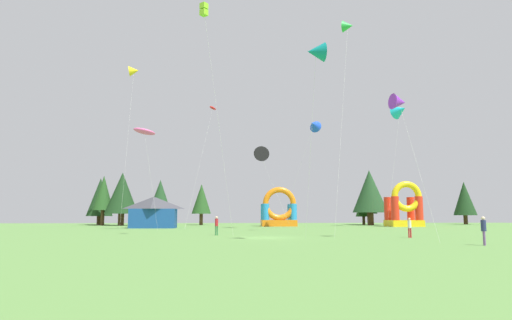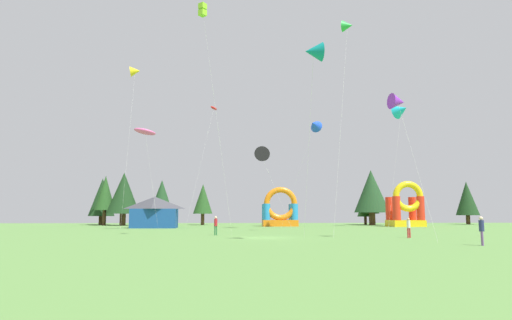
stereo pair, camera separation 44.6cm
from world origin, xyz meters
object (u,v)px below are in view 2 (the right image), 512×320
Objects in this scene: kite_red_parafoil at (214,108)px; kite_pink_parafoil at (145,132)px; kite_purple_delta at (398,102)px; person_near_camera at (216,224)px; kite_teal_delta at (314,52)px; festival_tent at (154,212)px; kite_yellow_delta at (135,71)px; kite_green_delta at (347,26)px; kite_blue_delta at (314,125)px; inflatable_orange_dome at (406,209)px; inflatable_red_slide at (280,213)px; kite_cyan_delta at (401,110)px; person_far_side at (482,228)px; kite_lime_box at (203,11)px; person_midfield at (409,226)px; kite_black_delta at (261,156)px.

kite_red_parafoil is 15.41m from kite_pink_parafoil.
kite_purple_delta is 6.67× the size of person_near_camera.
person_near_camera is at bearing 122.71° from kite_teal_delta.
kite_pink_parafoil is 13.02m from festival_tent.
kite_red_parafoil is at bearing -13.01° from kite_yellow_delta.
kite_pink_parafoil is (-23.49, 11.62, -9.57)m from kite_green_delta.
kite_blue_delta reaches higher than kite_pink_parafoil.
kite_teal_delta reaches higher than inflatable_orange_dome.
kite_purple_delta is at bearing -81.08° from inflatable_red_slide.
inflatable_orange_dome is (0.90, 1.99, -15.67)m from kite_cyan_delta.
kite_cyan_delta is at bearing 56.98° from kite_green_delta.
kite_green_delta is at bearing -123.02° from kite_cyan_delta.
kite_green_delta is 3.57× the size of inflatable_red_slide.
festival_tent reaches higher than person_far_side.
kite_yellow_delta is 47.06m from kite_teal_delta.
kite_purple_delta reaches higher than person_near_camera.
kite_green_delta is at bearing 26.53° from kite_lime_box.
kite_teal_delta is 30.64m from kite_pink_parafoil.
kite_pink_parafoil is at bearing -164.23° from kite_cyan_delta.
kite_cyan_delta is 35.22m from kite_purple_delta.
kite_blue_delta is 8.94× the size of person_near_camera.
kite_cyan_delta is at bearing 67.60° from kite_purple_delta.
festival_tent is at bearing -175.93° from kite_cyan_delta.
kite_blue_delta is 27.86m from person_near_camera.
person_far_side is (18.96, -39.85, -17.37)m from kite_red_parafoil.
kite_pink_parafoil reaches higher than festival_tent.
kite_blue_delta is 2.23× the size of inflatable_orange_dome.
festival_tent is (4.95, -6.55, -23.07)m from kite_yellow_delta.
kite_green_delta is at bearing -56.65° from kite_red_parafoil.
person_midfield is 0.91× the size of person_far_side.
kite_black_delta is (20.20, -9.15, -15.09)m from kite_yellow_delta.
inflatable_orange_dome is 39.10m from festival_tent.
festival_tent is at bearing 89.34° from kite_pink_parafoil.
kite_teal_delta is at bearing -114.87° from kite_green_delta.
kite_red_parafoil reaches higher than kite_blue_delta.
person_far_side is at bearing -46.14° from kite_pink_parafoil.
inflatable_orange_dome is 1.13× the size of festival_tent.
kite_red_parafoil is at bearing -177.84° from inflatable_orange_dome.
kite_cyan_delta reaches higher than kite_pink_parafoil.
inflatable_orange_dome is at bearing 2.16° from kite_red_parafoil.
festival_tent is at bearing 139.97° from kite_green_delta.
inflatable_red_slide is at bearing 165.09° from kite_cyan_delta.
kite_black_delta is at bearing -24.36° from kite_yellow_delta.
inflatable_orange_dome is 1.13× the size of inflatable_red_slide.
kite_pink_parafoil is (-17.10, 25.40, -1.26)m from kite_teal_delta.
kite_lime_box is 3.20× the size of inflatable_red_slide.
person_near_camera is at bearing -55.06° from kite_pink_parafoil.
kite_pink_parafoil is 20.43m from person_near_camera.
kite_purple_delta is at bearing -7.23° from kite_lime_box.
inflatable_red_slide is (-18.94, 5.04, -16.19)m from kite_cyan_delta.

